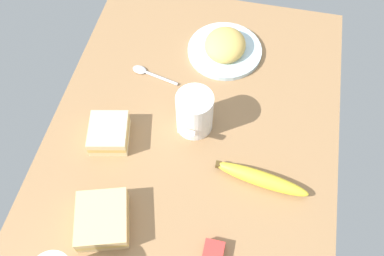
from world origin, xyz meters
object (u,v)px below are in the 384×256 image
at_px(coffee_mug_black, 194,112).
at_px(sandwich_side, 109,133).
at_px(plate_of_food, 225,47).
at_px(spoon, 148,73).
at_px(sandwich_main, 103,220).
at_px(banana, 261,179).

bearing_deg(coffee_mug_black, sandwich_side, 112.47).
relative_size(plate_of_food, sandwich_side, 1.77).
bearing_deg(spoon, sandwich_main, -177.80).
relative_size(banana, spoon, 1.62).
distance_m(coffee_mug_black, spoon, 0.19).
distance_m(sandwich_side, banana, 0.34).
bearing_deg(plate_of_food, spoon, 122.32).
bearing_deg(plate_of_food, banana, -158.63).
height_order(sandwich_main, sandwich_side, same).
height_order(plate_of_food, spoon, plate_of_food).
bearing_deg(coffee_mug_black, plate_of_food, -7.86).
xyz_separation_m(plate_of_food, spoon, (-0.11, 0.17, -0.01)).
relative_size(coffee_mug_black, sandwich_main, 0.79).
xyz_separation_m(coffee_mug_black, sandwich_side, (-0.07, 0.17, -0.03)).
bearing_deg(sandwich_side, banana, -96.16).
bearing_deg(sandwich_side, sandwich_main, -165.72).
height_order(coffee_mug_black, sandwich_side, coffee_mug_black).
xyz_separation_m(sandwich_side, spoon, (0.19, -0.03, -0.02)).
relative_size(plate_of_food, banana, 0.94).
relative_size(sandwich_main, sandwich_side, 1.25).
bearing_deg(spoon, sandwich_side, 170.27).
distance_m(plate_of_food, coffee_mug_black, 0.23).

